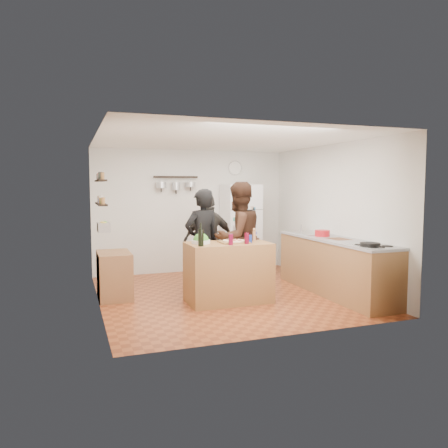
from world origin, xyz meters
name	(u,v)px	position (x,y,z in m)	size (l,w,h in m)	color
room_shell	(218,217)	(0.00, 0.39, 1.25)	(4.20, 4.20, 4.20)	brown
prep_island	(228,272)	(-0.12, -0.42, 0.46)	(1.25, 0.72, 0.91)	#965C37
pizza_board	(234,242)	(-0.04, -0.44, 0.92)	(0.42, 0.34, 0.02)	brown
pizza	(234,241)	(-0.04, -0.44, 0.94)	(0.34, 0.34, 0.02)	beige
salad_bowl	(201,242)	(-0.54, -0.37, 0.94)	(0.28, 0.28, 0.06)	silver
wine_bottle	(201,238)	(-0.62, -0.64, 1.03)	(0.08, 0.08, 0.24)	black
wine_glass_near	(231,239)	(-0.17, -0.66, 0.99)	(0.07, 0.07, 0.16)	maroon
wine_glass_far	(247,238)	(0.10, -0.62, 0.99)	(0.07, 0.07, 0.17)	#5B071C
pepper_mill	(254,236)	(0.33, -0.37, 0.99)	(0.05, 0.05, 0.16)	#A66D45
salt_canister	(250,239)	(0.18, -0.54, 0.97)	(0.07, 0.07, 0.12)	navy
person_left	(202,242)	(-0.35, 0.20, 0.86)	(0.63, 0.41, 1.73)	black
person_center	(238,238)	(0.21, 0.00, 0.92)	(0.89, 0.70, 1.84)	black
person_back	(209,240)	(-0.08, 0.67, 0.82)	(0.96, 0.40, 1.64)	#2A2825
counter_run	(335,267)	(1.70, -0.55, 0.45)	(0.63, 2.63, 0.90)	#9E7042
stove_top	(374,246)	(1.70, -1.50, 0.91)	(0.60, 0.62, 0.02)	white
skillet	(370,245)	(1.60, -1.55, 0.95)	(0.28, 0.28, 0.05)	black
sink	(308,233)	(1.70, 0.30, 0.92)	(0.50, 0.80, 0.03)	silver
cutting_board	(339,240)	(1.70, -0.64, 0.91)	(0.30, 0.40, 0.02)	brown
red_bowl	(322,233)	(1.65, -0.24, 0.97)	(0.25, 0.25, 0.10)	red
fridge	(241,228)	(0.95, 1.75, 0.90)	(0.70, 0.68, 1.80)	white
wall_clock	(235,168)	(0.95, 2.08, 2.15)	(0.30, 0.30, 0.03)	silver
spice_shelf_lower	(101,204)	(-1.93, 0.20, 1.50)	(0.12, 1.00, 0.03)	black
spice_shelf_upper	(100,181)	(-1.93, 0.20, 1.85)	(0.12, 1.00, 0.03)	black
produce_basket	(104,227)	(-1.90, 0.20, 1.15)	(0.18, 0.35, 0.14)	silver
side_table	(114,275)	(-1.74, 0.39, 0.36)	(0.50, 0.80, 0.73)	#8F613C
pot_rack	(176,177)	(-0.35, 2.00, 1.95)	(0.90, 0.04, 0.04)	black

